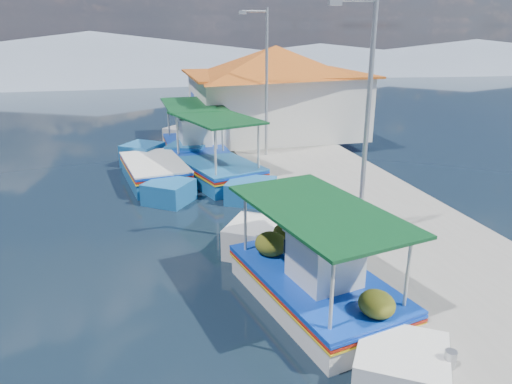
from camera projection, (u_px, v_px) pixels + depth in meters
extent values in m
plane|color=black|center=(196.00, 323.00, 9.93)|extent=(160.00, 160.00, 0.00)
cube|color=gray|center=(341.00, 195.00, 16.74)|extent=(5.00, 44.00, 0.50)
cylinder|color=#A5A8AD|center=(450.00, 359.00, 7.88)|extent=(0.20, 0.20, 0.30)
cylinder|color=#A5A8AD|center=(330.00, 236.00, 12.45)|extent=(0.20, 0.20, 0.30)
cylinder|color=#A5A8AD|center=(267.00, 172.00, 17.94)|extent=(0.20, 0.20, 0.30)
cylinder|color=#A5A8AD|center=(234.00, 138.00, 23.42)|extent=(0.20, 0.20, 0.30)
cube|color=silver|center=(315.00, 295.00, 10.56)|extent=(2.94, 4.56, 0.92)
cube|color=silver|center=(298.00, 237.00, 13.16)|extent=(2.13, 2.13, 1.02)
cube|color=silver|center=(342.00, 381.00, 8.00)|extent=(2.07, 2.07, 0.88)
cube|color=#0E3BB9|center=(316.00, 278.00, 10.42)|extent=(3.03, 4.70, 0.06)
cube|color=red|center=(316.00, 281.00, 10.44)|extent=(3.03, 4.70, 0.05)
cube|color=yellow|center=(316.00, 284.00, 10.47)|extent=(3.03, 4.70, 0.04)
cube|color=#0E3BB9|center=(316.00, 275.00, 10.40)|extent=(3.04, 4.66, 0.05)
cube|color=brown|center=(316.00, 276.00, 10.41)|extent=(2.76, 4.45, 0.05)
cube|color=silver|center=(319.00, 260.00, 9.96)|extent=(1.41, 1.47, 1.07)
cube|color=silver|center=(320.00, 236.00, 9.77)|extent=(1.53, 1.59, 0.06)
cylinder|color=beige|center=(270.00, 214.00, 11.78)|extent=(0.07, 0.07, 1.56)
cylinder|color=beige|center=(339.00, 212.00, 11.87)|extent=(0.07, 0.07, 1.56)
cylinder|color=beige|center=(287.00, 288.00, 8.44)|extent=(0.07, 0.07, 1.56)
cylinder|color=beige|center=(383.00, 285.00, 8.52)|extent=(0.07, 0.07, 1.56)
cube|color=#0C3D1C|center=(319.00, 209.00, 9.90)|extent=(3.05, 4.58, 0.07)
ellipsoid|color=#3D4612|center=(291.00, 239.00, 11.58)|extent=(0.74, 0.81, 0.55)
ellipsoid|color=#3D4612|center=(315.00, 232.00, 12.09)|extent=(0.62, 0.68, 0.47)
ellipsoid|color=#3D4612|center=(344.00, 312.00, 8.68)|extent=(0.66, 0.73, 0.50)
sphere|color=red|center=(356.00, 234.00, 10.77)|extent=(0.39, 0.39, 0.39)
cube|color=#1B61A2|center=(217.00, 175.00, 18.95)|extent=(3.27, 4.54, 1.04)
cube|color=#1B61A2|center=(224.00, 154.00, 21.49)|extent=(2.14, 2.14, 1.15)
cube|color=#1B61A2|center=(208.00, 198.00, 16.44)|extent=(2.08, 2.08, 0.99)
cube|color=#0E3BB9|center=(216.00, 163.00, 18.79)|extent=(3.37, 4.67, 0.07)
cube|color=red|center=(217.00, 165.00, 18.82)|extent=(3.37, 4.67, 0.05)
cube|color=yellow|center=(217.00, 167.00, 18.84)|extent=(3.37, 4.67, 0.04)
cube|color=#1B61A2|center=(216.00, 161.00, 18.76)|extent=(3.38, 4.64, 0.05)
cube|color=brown|center=(216.00, 162.00, 18.77)|extent=(3.08, 4.41, 0.05)
cylinder|color=beige|center=(200.00, 131.00, 20.13)|extent=(0.08, 0.08, 1.75)
cylinder|color=beige|center=(241.00, 131.00, 20.08)|extent=(0.08, 0.08, 1.75)
cylinder|color=beige|center=(185.00, 151.00, 16.90)|extent=(0.08, 0.08, 1.75)
cylinder|color=beige|center=(235.00, 151.00, 16.84)|extent=(0.08, 0.08, 1.75)
cube|color=#0C3D1C|center=(215.00, 118.00, 18.20)|extent=(3.37, 4.57, 0.08)
cube|color=#1B61A2|center=(155.00, 176.00, 18.82)|extent=(2.53, 4.07, 1.07)
cube|color=#1B61A2|center=(160.00, 156.00, 21.18)|extent=(2.04, 2.04, 1.18)
cube|color=#1B61A2|center=(149.00, 197.00, 16.50)|extent=(1.98, 1.98, 1.01)
cube|color=#0E3BB9|center=(154.00, 164.00, 18.66)|extent=(2.60, 4.19, 0.07)
cube|color=red|center=(154.00, 166.00, 18.69)|extent=(2.60, 4.19, 0.06)
cube|color=yellow|center=(154.00, 168.00, 18.71)|extent=(2.60, 4.19, 0.04)
cube|color=silver|center=(154.00, 162.00, 18.63)|extent=(2.62, 4.15, 0.06)
cube|color=brown|center=(154.00, 163.00, 18.64)|extent=(2.36, 3.97, 0.06)
cube|color=silver|center=(195.00, 155.00, 21.88)|extent=(2.38, 4.47, 1.05)
cube|color=silver|center=(188.00, 138.00, 24.55)|extent=(2.35, 2.35, 1.16)
cube|color=silver|center=(203.00, 173.00, 19.25)|extent=(2.29, 2.29, 0.99)
cube|color=#0E3BB9|center=(194.00, 145.00, 21.72)|extent=(2.45, 4.60, 0.07)
cube|color=red|center=(195.00, 147.00, 21.75)|extent=(2.45, 4.60, 0.06)
cube|color=yellow|center=(195.00, 148.00, 21.78)|extent=(2.45, 4.60, 0.04)
cube|color=#0E3BB9|center=(194.00, 143.00, 21.70)|extent=(2.47, 4.56, 0.06)
cube|color=brown|center=(194.00, 144.00, 21.71)|extent=(2.19, 4.38, 0.06)
cube|color=silver|center=(195.00, 132.00, 21.21)|extent=(1.29, 1.45, 1.21)
cube|color=silver|center=(194.00, 118.00, 21.00)|extent=(1.41, 1.56, 0.07)
cylinder|color=beige|center=(170.00, 118.00, 22.92)|extent=(0.08, 0.08, 1.76)
cylinder|color=beige|center=(208.00, 116.00, 23.34)|extent=(0.08, 0.08, 1.76)
cylinder|color=beige|center=(176.00, 134.00, 19.51)|extent=(0.08, 0.08, 1.76)
cylinder|color=beige|center=(221.00, 132.00, 19.92)|extent=(0.08, 0.08, 1.76)
cube|color=#0C3D1C|center=(193.00, 105.00, 21.13)|extent=(2.50, 4.47, 0.08)
cube|color=white|center=(275.00, 105.00, 24.47)|extent=(8.00, 6.00, 3.00)
cube|color=#C35B1B|center=(276.00, 74.00, 23.96)|extent=(8.64, 6.48, 0.10)
pyramid|color=#C35B1B|center=(276.00, 60.00, 23.75)|extent=(10.49, 10.49, 1.40)
cube|color=brown|center=(201.00, 122.00, 22.77)|extent=(0.06, 1.00, 2.00)
cube|color=#0E3BB9|center=(193.00, 102.00, 24.86)|extent=(0.06, 1.20, 0.90)
cylinder|color=#A5A8AD|center=(367.00, 126.00, 11.71)|extent=(0.12, 0.12, 6.00)
cylinder|color=#A5A8AD|center=(356.00, 0.00, 10.66)|extent=(1.00, 0.08, 0.08)
cube|color=#A5A8AD|center=(335.00, 2.00, 10.55)|extent=(0.30, 0.14, 0.14)
cylinder|color=#A5A8AD|center=(267.00, 85.00, 19.94)|extent=(0.12, 0.12, 6.00)
cylinder|color=#A5A8AD|center=(255.00, 11.00, 18.89)|extent=(1.00, 0.08, 0.08)
cube|color=#A5A8AD|center=(242.00, 12.00, 18.78)|extent=(0.30, 0.14, 0.14)
cone|color=slate|center=(92.00, 54.00, 59.15)|extent=(96.00, 96.00, 5.50)
cone|color=slate|center=(320.00, 58.00, 66.56)|extent=(76.80, 76.80, 3.80)
cone|color=slate|center=(475.00, 54.00, 72.44)|extent=(89.60, 89.60, 4.20)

